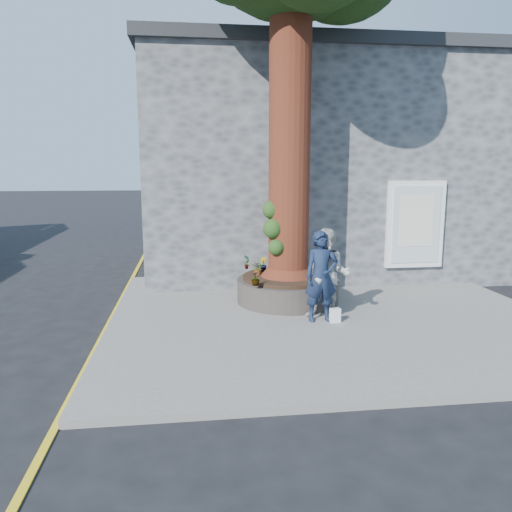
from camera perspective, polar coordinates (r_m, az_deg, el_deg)
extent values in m
plane|color=black|center=(9.48, 1.15, -9.23)|extent=(120.00, 120.00, 0.00)
cube|color=slate|center=(10.70, 8.37, -6.72)|extent=(9.00, 8.00, 0.12)
cube|color=yellow|center=(10.47, -16.61, -7.74)|extent=(0.10, 30.00, 0.01)
cube|color=#444749|center=(16.49, 6.14, 9.61)|extent=(10.00, 8.00, 6.00)
cube|color=black|center=(16.76, 6.36, 20.44)|extent=(10.30, 8.30, 0.30)
cube|color=white|center=(13.32, 17.72, 3.46)|extent=(1.50, 0.12, 2.20)
cube|color=silver|center=(13.27, 17.83, 3.43)|extent=(1.25, 0.04, 1.95)
cube|color=silver|center=(13.24, 17.89, 3.84)|extent=(0.90, 0.02, 1.30)
cylinder|color=black|center=(11.39, 3.65, -3.91)|extent=(2.30, 2.30, 0.52)
cylinder|color=black|center=(11.32, 3.67, -2.43)|extent=(2.04, 2.04, 0.08)
cylinder|color=#481912|center=(11.13, 3.90, 16.98)|extent=(0.90, 0.90, 7.50)
cone|color=#481912|center=(11.24, 3.69, -0.50)|extent=(1.24, 1.24, 0.70)
sphere|color=#1A3612|center=(10.87, 1.97, 3.15)|extent=(0.44, 0.44, 0.44)
sphere|color=#1A3612|center=(10.83, 2.35, 0.99)|extent=(0.36, 0.36, 0.36)
sphere|color=#1A3612|center=(10.94, 1.77, 5.31)|extent=(0.40, 0.40, 0.40)
imported|color=#142039|center=(9.88, 7.47, -2.32)|extent=(0.67, 0.46, 1.81)
imported|color=#B1AEA9|center=(10.03, 8.21, -2.09)|extent=(1.10, 1.01, 1.83)
cube|color=white|center=(10.02, 9.03, -6.71)|extent=(0.21, 0.15, 0.28)
imported|color=gray|center=(11.97, -1.10, -0.66)|extent=(0.22, 0.22, 0.35)
imported|color=gray|center=(11.63, 0.81, -0.98)|extent=(0.24, 0.24, 0.35)
imported|color=gray|center=(10.33, -0.06, -2.58)|extent=(0.23, 0.23, 0.30)
imported|color=gray|center=(11.33, 0.26, -1.41)|extent=(0.35, 0.36, 0.30)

